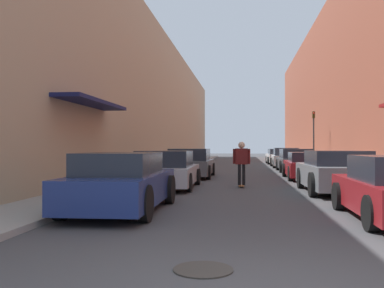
# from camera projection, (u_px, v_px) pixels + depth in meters

# --- Properties ---
(ground) EXTENTS (124.98, 124.98, 0.00)m
(ground) POSITION_uv_depth(u_px,v_px,m) (246.00, 170.00, 26.37)
(ground) COLOR #424244
(curb_strip_left) EXTENTS (1.80, 56.81, 0.12)m
(curb_strip_left) POSITION_uv_depth(u_px,v_px,m) (184.00, 165.00, 32.57)
(curb_strip_left) COLOR gray
(curb_strip_left) RESTS_ON ground
(curb_strip_right) EXTENTS (1.80, 56.81, 0.12)m
(curb_strip_right) POSITION_uv_depth(u_px,v_px,m) (310.00, 165.00, 31.45)
(curb_strip_right) COLOR gray
(curb_strip_right) RESTS_ON ground
(building_row_left) EXTENTS (4.90, 56.81, 9.46)m
(building_row_left) POSITION_uv_depth(u_px,v_px,m) (146.00, 104.00, 32.94)
(building_row_left) COLOR tan
(building_row_left) RESTS_ON ground
(building_row_right) EXTENTS (4.90, 56.81, 11.65)m
(building_row_right) POSITION_uv_depth(u_px,v_px,m) (351.00, 86.00, 31.14)
(building_row_right) COLOR brown
(building_row_right) RESTS_ON ground
(parked_car_left_0) EXTENTS (1.85, 4.38, 1.30)m
(parked_car_left_0) POSITION_uv_depth(u_px,v_px,m) (122.00, 183.00, 9.45)
(parked_car_left_0) COLOR navy
(parked_car_left_0) RESTS_ON ground
(parked_car_left_1) EXTENTS (2.08, 4.31, 1.29)m
(parked_car_left_1) POSITION_uv_depth(u_px,v_px,m) (166.00, 170.00, 14.81)
(parked_car_left_1) COLOR #B7B7BC
(parked_car_left_1) RESTS_ON ground
(parked_car_left_2) EXTENTS (2.08, 4.32, 1.34)m
(parked_car_left_2) POSITION_uv_depth(u_px,v_px,m) (190.00, 164.00, 19.93)
(parked_car_left_2) COLOR #515459
(parked_car_left_2) RESTS_ON ground
(parked_car_right_1) EXTENTS (1.98, 4.21, 1.31)m
(parked_car_right_1) POSITION_uv_depth(u_px,v_px,m) (336.00, 172.00, 13.24)
(parked_car_right_1) COLOR gray
(parked_car_right_1) RESTS_ON ground
(parked_car_right_2) EXTENTS (2.06, 4.33, 1.19)m
(parked_car_right_2) POSITION_uv_depth(u_px,v_px,m) (309.00, 166.00, 18.86)
(parked_car_right_2) COLOR maroon
(parked_car_right_2) RESTS_ON ground
(parked_car_right_3) EXTENTS (1.96, 4.09, 1.31)m
(parked_car_right_3) POSITION_uv_depth(u_px,v_px,m) (295.00, 161.00, 24.55)
(parked_car_right_3) COLOR #515459
(parked_car_right_3) RESTS_ON ground
(parked_car_right_4) EXTENTS (1.92, 4.38, 1.35)m
(parked_car_right_4) POSITION_uv_depth(u_px,v_px,m) (285.00, 158.00, 29.67)
(parked_car_right_4) COLOR silver
(parked_car_right_4) RESTS_ON ground
(parked_car_right_5) EXTENTS (2.02, 4.25, 1.25)m
(parked_car_right_5) POSITION_uv_depth(u_px,v_px,m) (279.00, 157.00, 35.45)
(parked_car_right_5) COLOR silver
(parked_car_right_5) RESTS_ON ground
(skateboarder) EXTENTS (0.61, 0.78, 1.61)m
(skateboarder) POSITION_uv_depth(u_px,v_px,m) (242.00, 159.00, 15.10)
(skateboarder) COLOR brown
(skateboarder) RESTS_ON ground
(manhole_cover) EXTENTS (0.70, 0.70, 0.02)m
(manhole_cover) POSITION_uv_depth(u_px,v_px,m) (203.00, 269.00, 4.95)
(manhole_cover) COLOR #332D28
(manhole_cover) RESTS_ON ground
(traffic_light) EXTENTS (0.16, 0.22, 3.69)m
(traffic_light) POSITION_uv_depth(u_px,v_px,m) (314.00, 133.00, 28.83)
(traffic_light) COLOR #2D2D2D
(traffic_light) RESTS_ON curb_strip_right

